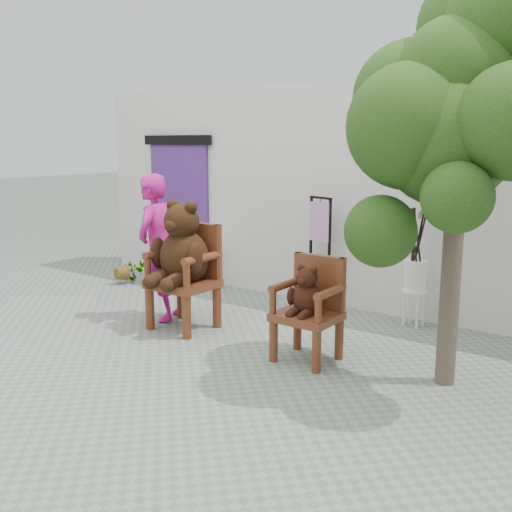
# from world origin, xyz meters

# --- Properties ---
(ground_plane) EXTENTS (60.00, 60.00, 0.00)m
(ground_plane) POSITION_xyz_m (0.00, 0.00, 0.00)
(ground_plane) COLOR gray
(ground_plane) RESTS_ON ground
(back_wall) EXTENTS (9.00, 1.00, 3.00)m
(back_wall) POSITION_xyz_m (0.00, 3.10, 1.50)
(back_wall) COLOR silver
(back_wall) RESTS_ON ground
(doorway) EXTENTS (1.40, 0.11, 2.33)m
(doorway) POSITION_xyz_m (-3.00, 2.58, 1.16)
(doorway) COLOR #522879
(doorway) RESTS_ON ground
(chair_big) EXTENTS (0.75, 0.82, 1.56)m
(chair_big) POSITION_xyz_m (-1.10, 0.62, 0.88)
(chair_big) COLOR #502411
(chair_big) RESTS_ON ground
(chair_small) EXTENTS (0.61, 0.56, 1.07)m
(chair_small) POSITION_xyz_m (0.67, 0.60, 0.62)
(chair_small) COLOR #502411
(chair_small) RESTS_ON ground
(person) EXTENTS (0.61, 0.76, 1.83)m
(person) POSITION_xyz_m (-1.61, 0.74, 0.91)
(person) COLOR #BE1781
(person) RESTS_ON ground
(cafe_table) EXTENTS (0.60, 0.60, 0.70)m
(cafe_table) POSITION_xyz_m (-2.34, 2.27, 0.44)
(cafe_table) COLOR white
(cafe_table) RESTS_ON ground
(display_stand) EXTENTS (0.53, 0.46, 1.51)m
(display_stand) POSITION_xyz_m (-0.24, 2.35, 0.58)
(display_stand) COLOR black
(display_stand) RESTS_ON ground
(stool_bucket) EXTENTS (0.32, 0.32, 1.45)m
(stool_bucket) POSITION_xyz_m (1.11, 2.35, 0.64)
(stool_bucket) COLOR white
(stool_bucket) RESTS_ON ground
(tree) EXTENTS (2.10, 1.86, 3.76)m
(tree) POSITION_xyz_m (1.94, 0.76, 2.60)
(tree) COLOR #46362A
(tree) RESTS_ON ground
(potted_plant) EXTENTS (0.47, 0.43, 0.44)m
(potted_plant) POSITION_xyz_m (-3.40, 1.80, 0.22)
(potted_plant) COLOR #16330D
(potted_plant) RESTS_ON ground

